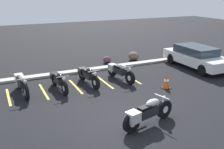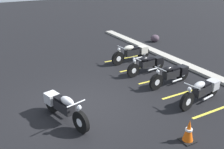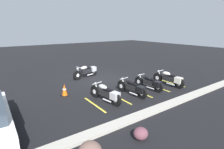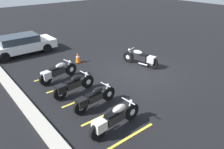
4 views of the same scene
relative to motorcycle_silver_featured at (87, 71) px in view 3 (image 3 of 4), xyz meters
name	(u,v)px [view 3 (image 3 of 4)]	position (x,y,z in m)	size (l,w,h in m)	color
ground	(98,78)	(-0.55, 0.76, -0.49)	(60.00, 60.00, 0.00)	black
motorcycle_silver_featured	(87,71)	(0.00, 0.00, 0.00)	(2.28, 0.89, 0.91)	black
parked_bike_0	(170,79)	(-3.47, 4.99, 0.00)	(0.65, 2.30, 0.91)	black
parked_bike_1	(150,83)	(-1.86, 4.74, -0.04)	(0.60, 2.13, 0.84)	black
parked_bike_2	(133,88)	(-0.37, 4.86, -0.02)	(0.64, 2.21, 0.87)	black
parked_bike_3	(106,93)	(1.35, 4.78, -0.02)	(0.75, 2.23, 0.88)	black
concrete_curb	(164,106)	(-0.55, 6.91, -0.43)	(18.00, 0.50, 0.12)	#A8A399
landscape_rock_2	(141,134)	(2.11, 8.06, -0.27)	(0.49, 0.52, 0.43)	brown
traffic_cone	(64,90)	(2.80, 2.69, -0.16)	(0.40, 0.40, 0.69)	black
stall_line_0	(172,83)	(-4.11, 4.73, -0.48)	(0.10, 2.10, 0.00)	gold
stall_line_1	(157,87)	(-2.57, 4.73, -0.48)	(0.10, 2.10, 0.00)	gold
stall_line_2	(139,92)	(-1.04, 4.73, -0.48)	(0.10, 2.10, 0.00)	gold
stall_line_3	(119,98)	(0.49, 4.73, -0.48)	(0.10, 2.10, 0.00)	gold
stall_line_4	(95,105)	(2.03, 4.73, -0.48)	(0.10, 2.10, 0.00)	gold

